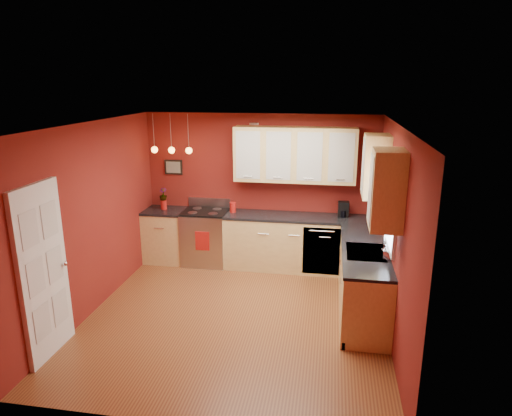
% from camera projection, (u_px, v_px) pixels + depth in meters
% --- Properties ---
extents(floor, '(4.20, 4.20, 0.00)m').
position_uv_depth(floor, '(236.00, 316.00, 6.27)').
color(floor, brown).
rests_on(floor, ground).
extents(ceiling, '(4.00, 4.20, 0.02)m').
position_uv_depth(ceiling, '(234.00, 125.00, 5.57)').
color(ceiling, silver).
rests_on(ceiling, wall_back).
extents(wall_back, '(4.00, 0.02, 2.60)m').
position_uv_depth(wall_back, '(260.00, 189.00, 7.91)').
color(wall_back, maroon).
rests_on(wall_back, floor).
extents(wall_front, '(4.00, 0.02, 2.60)m').
position_uv_depth(wall_front, '(184.00, 300.00, 3.92)').
color(wall_front, maroon).
rests_on(wall_front, floor).
extents(wall_left, '(0.02, 4.20, 2.60)m').
position_uv_depth(wall_left, '(92.00, 219.00, 6.24)').
color(wall_left, maroon).
rests_on(wall_left, floor).
extents(wall_right, '(0.02, 4.20, 2.60)m').
position_uv_depth(wall_right, '(394.00, 234.00, 5.60)').
color(wall_right, maroon).
rests_on(wall_right, floor).
extents(base_cabinets_back_left, '(0.70, 0.60, 0.90)m').
position_uv_depth(base_cabinets_back_left, '(166.00, 236.00, 8.12)').
color(base_cabinets_back_left, '#E5C47B').
rests_on(base_cabinets_back_left, floor).
extents(base_cabinets_back_right, '(2.54, 0.60, 0.90)m').
position_uv_depth(base_cabinets_back_right, '(300.00, 244.00, 7.74)').
color(base_cabinets_back_right, '#E5C47B').
rests_on(base_cabinets_back_right, floor).
extents(base_cabinets_right, '(0.60, 2.10, 0.90)m').
position_uv_depth(base_cabinets_right, '(363.00, 281.00, 6.30)').
color(base_cabinets_right, '#E5C47B').
rests_on(base_cabinets_right, floor).
extents(counter_back_left, '(0.70, 0.62, 0.04)m').
position_uv_depth(counter_back_left, '(165.00, 211.00, 7.99)').
color(counter_back_left, black).
rests_on(counter_back_left, base_cabinets_back_left).
extents(counter_back_right, '(2.54, 0.62, 0.04)m').
position_uv_depth(counter_back_right, '(301.00, 217.00, 7.61)').
color(counter_back_right, black).
rests_on(counter_back_right, base_cabinets_back_right).
extents(counter_right, '(0.62, 2.10, 0.04)m').
position_uv_depth(counter_right, '(365.00, 249.00, 6.18)').
color(counter_right, black).
rests_on(counter_right, base_cabinets_right).
extents(gas_range, '(0.76, 0.64, 1.11)m').
position_uv_depth(gas_range, '(206.00, 237.00, 8.00)').
color(gas_range, '#B0AFB4').
rests_on(gas_range, floor).
extents(dishwasher_front, '(0.60, 0.02, 0.80)m').
position_uv_depth(dishwasher_front, '(321.00, 251.00, 7.41)').
color(dishwasher_front, '#B0AFB4').
rests_on(dishwasher_front, base_cabinets_back_right).
extents(sink, '(0.50, 0.70, 0.33)m').
position_uv_depth(sink, '(366.00, 253.00, 6.04)').
color(sink, gray).
rests_on(sink, counter_right).
extents(window, '(0.06, 1.02, 1.22)m').
position_uv_depth(window, '(392.00, 198.00, 5.78)').
color(window, white).
rests_on(window, wall_right).
extents(door_left_wall, '(0.12, 0.82, 2.05)m').
position_uv_depth(door_left_wall, '(43.00, 272.00, 5.17)').
color(door_left_wall, white).
rests_on(door_left_wall, floor).
extents(upper_cabinets_back, '(2.00, 0.35, 0.90)m').
position_uv_depth(upper_cabinets_back, '(295.00, 155.00, 7.48)').
color(upper_cabinets_back, '#E5C47B').
rests_on(upper_cabinets_back, wall_back).
extents(upper_cabinets_right, '(0.35, 1.95, 0.90)m').
position_uv_depth(upper_cabinets_right, '(381.00, 177.00, 5.76)').
color(upper_cabinets_right, '#E5C47B').
rests_on(upper_cabinets_right, wall_right).
extents(wall_picture, '(0.32, 0.03, 0.26)m').
position_uv_depth(wall_picture, '(174.00, 167.00, 8.05)').
color(wall_picture, black).
rests_on(wall_picture, wall_back).
extents(pendant_lights, '(0.71, 0.11, 0.66)m').
position_uv_depth(pendant_lights, '(172.00, 150.00, 7.62)').
color(pendant_lights, gray).
rests_on(pendant_lights, ceiling).
extents(red_canister, '(0.11, 0.11, 0.17)m').
position_uv_depth(red_canister, '(233.00, 207.00, 7.82)').
color(red_canister, '#AC1612').
rests_on(red_canister, counter_back_right).
extents(red_vase, '(0.10, 0.10, 0.17)m').
position_uv_depth(red_vase, '(164.00, 205.00, 8.00)').
color(red_vase, '#AC1612').
rests_on(red_vase, counter_back_left).
extents(flowers, '(0.14, 0.14, 0.23)m').
position_uv_depth(flowers, '(163.00, 195.00, 7.95)').
color(flowers, '#AC1612').
rests_on(flowers, red_vase).
extents(coffee_maker, '(0.18, 0.18, 0.25)m').
position_uv_depth(coffee_maker, '(343.00, 210.00, 7.56)').
color(coffee_maker, black).
rests_on(coffee_maker, counter_back_right).
extents(soap_pump, '(0.10, 0.10, 0.19)m').
position_uv_depth(soap_pump, '(386.00, 252.00, 5.74)').
color(soap_pump, white).
rests_on(soap_pump, counter_right).
extents(dish_towel, '(0.24, 0.02, 0.33)m').
position_uv_depth(dish_towel, '(202.00, 241.00, 7.67)').
color(dish_towel, '#AC1612').
rests_on(dish_towel, gas_range).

